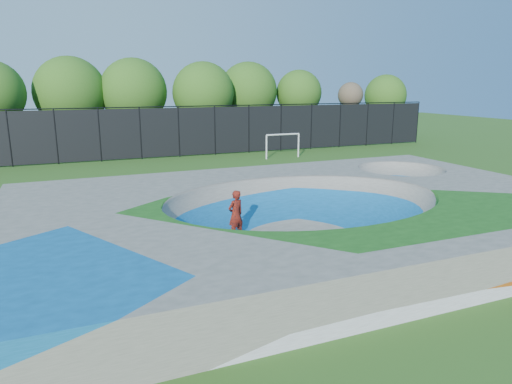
# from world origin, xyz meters

# --- Properties ---
(ground) EXTENTS (120.00, 120.00, 0.00)m
(ground) POSITION_xyz_m (0.00, 0.00, 0.00)
(ground) COLOR #2A5317
(ground) RESTS_ON ground
(skate_deck) EXTENTS (22.00, 14.00, 1.50)m
(skate_deck) POSITION_xyz_m (0.00, 0.00, 0.75)
(skate_deck) COLOR gray
(skate_deck) RESTS_ON ground
(skater) EXTENTS (0.80, 0.66, 1.87)m
(skater) POSITION_xyz_m (-2.65, 0.52, 0.94)
(skater) COLOR red
(skater) RESTS_ON ground
(skateboard) EXTENTS (0.80, 0.53, 0.05)m
(skateboard) POSITION_xyz_m (-2.65, 0.52, 0.03)
(skateboard) COLOR black
(skateboard) RESTS_ON ground
(soccer_goal) EXTENTS (2.92, 0.12, 1.93)m
(soccer_goal) POSITION_xyz_m (7.40, 17.29, 1.33)
(soccer_goal) COLOR white
(soccer_goal) RESTS_ON ground
(fence) EXTENTS (48.09, 0.09, 4.04)m
(fence) POSITION_xyz_m (0.00, 21.00, 2.10)
(fence) COLOR black
(fence) RESTS_ON ground
(treeline) EXTENTS (53.31, 7.41, 7.99)m
(treeline) POSITION_xyz_m (-1.99, 25.88, 4.92)
(treeline) COLOR #463223
(treeline) RESTS_ON ground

